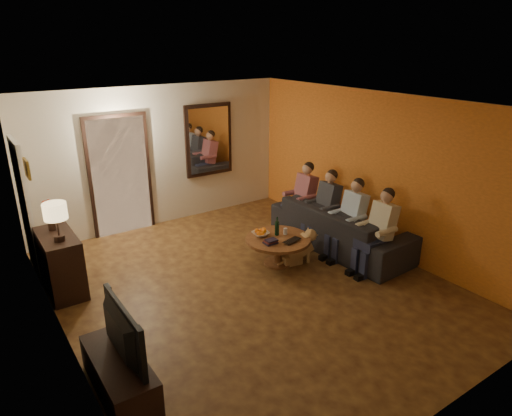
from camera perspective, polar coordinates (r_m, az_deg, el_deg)
floor at (r=6.71m, az=-0.68°, el=-9.69°), size 5.00×6.00×0.01m
ceiling at (r=5.85m, az=-0.78°, el=12.89°), size 5.00×6.00×0.01m
back_wall at (r=8.71m, az=-11.82°, el=6.31°), size 5.00×0.02×2.60m
front_wall at (r=4.24m, az=22.85°, el=-10.63°), size 5.00×0.02×2.60m
left_wall at (r=5.30m, az=-23.89°, el=-4.42°), size 0.02×6.00×2.60m
right_wall at (r=7.76m, az=14.86°, el=4.31°), size 0.02×6.00×2.60m
orange_accent at (r=7.75m, az=14.81°, el=4.30°), size 0.01×6.00×2.60m
kitchen_doorway at (r=8.49m, az=-16.60°, el=3.77°), size 1.00×0.06×2.10m
door_trim at (r=8.49m, az=-16.58°, el=3.75°), size 1.12×0.04×2.22m
fridge_glimpse at (r=8.62m, az=-14.94°, el=3.12°), size 0.45×0.03×1.70m
mirror_frame at (r=9.05m, az=-5.94°, el=8.46°), size 1.00×0.05×1.40m
mirror_glass at (r=9.02m, az=-5.84°, el=8.43°), size 0.86×0.02×1.26m
white_door at (r=7.54m, az=-26.85°, el=0.03°), size 0.06×0.85×2.04m
framed_art at (r=6.36m, az=-26.73°, el=4.41°), size 0.03×0.28×0.24m
art_canvas at (r=6.36m, az=-26.60°, el=4.44°), size 0.01×0.22×0.18m
dresser at (r=6.95m, az=-23.21°, el=-6.37°), size 0.45×0.96×0.86m
table_lamp at (r=6.48m, az=-23.64°, el=-1.60°), size 0.30×0.30×0.54m
flower_vase at (r=6.91m, az=-24.34°, el=-0.83°), size 0.14×0.14×0.44m
tv_stand at (r=5.08m, az=-16.68°, el=-19.31°), size 0.45×1.18×0.39m
tv at (r=4.79m, az=-17.29°, el=-14.82°), size 1.01×0.13×0.58m
sofa at (r=7.85m, az=10.54°, el=-2.32°), size 2.59×1.10×0.74m
person_a at (r=7.15m, az=15.13°, el=-3.10°), size 0.60×0.40×1.20m
person_b at (r=7.51m, az=11.70°, el=-1.62°), size 0.60×0.40×1.20m
person_c at (r=7.90m, az=8.61°, el=-0.28°), size 0.60×0.40×1.20m
person_d at (r=8.32m, az=5.83°, el=0.93°), size 0.60×0.40×1.20m
dog at (r=7.25m, az=5.26°, el=-4.84°), size 0.59×0.34×0.56m
coffee_table at (r=7.22m, az=2.75°, el=-5.37°), size 1.26×1.26×0.45m
bowl at (r=7.18m, az=0.58°, el=-3.25°), size 0.26×0.26×0.06m
oranges at (r=7.15m, az=0.58°, el=-2.75°), size 0.20×0.20×0.08m
wine_bottle at (r=7.17m, az=2.64°, el=-2.25°), size 0.07×0.07×0.31m
wine_glass at (r=7.24m, az=3.69°, el=-2.91°), size 0.06×0.06×0.10m
book_stack at (r=6.92m, az=1.83°, el=-4.18°), size 0.20×0.15×0.07m
laptop at (r=6.98m, az=4.83°, el=-4.22°), size 0.37×0.28×0.03m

